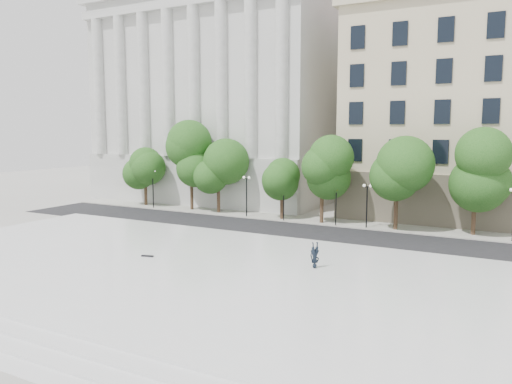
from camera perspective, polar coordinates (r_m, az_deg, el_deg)
ground at (r=30.42m, az=-11.62°, el=-10.39°), size 160.00×160.00×0.00m
plaza at (r=32.61m, az=-8.22°, el=-8.71°), size 44.00×22.00×0.45m
street at (r=45.24m, az=3.19°, el=-4.46°), size 60.00×8.00×0.02m
far_sidewalk at (r=50.63m, az=6.08°, el=-3.19°), size 60.00×4.00×0.12m
building_west at (r=70.58m, az=-2.23°, el=10.19°), size 31.50×27.65×25.60m
traffic_light_west at (r=49.37m, az=3.19°, el=0.93°), size 0.68×1.98×4.28m
traffic_light_east at (r=47.33m, az=9.17°, el=0.56°), size 0.46×1.89×4.25m
person_lying at (r=31.86m, az=6.73°, el=-8.22°), size 1.57×1.61×0.45m
skateboard at (r=35.24m, az=-12.32°, el=-7.15°), size 0.88×0.42×0.09m
plaza_steps at (r=24.66m, az=-25.48°, el=-14.89°), size 44.00×3.00×0.30m
street_trees at (r=50.65m, az=2.63°, el=2.68°), size 40.17×5.11×8.20m
lamp_posts at (r=49.02m, az=5.19°, el=-0.04°), size 38.06×0.28×4.52m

